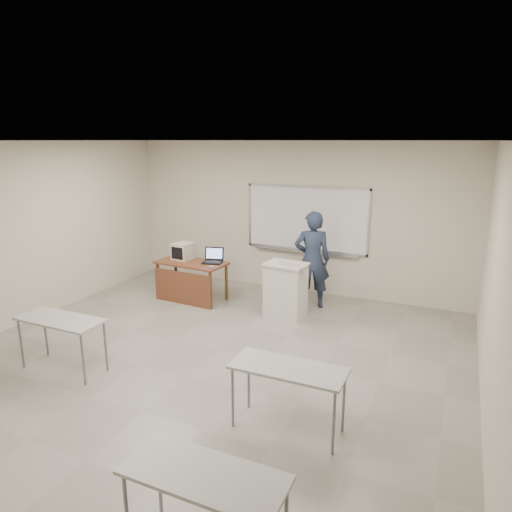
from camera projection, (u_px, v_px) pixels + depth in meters
The scene contains 10 objects.
floor at pixel (186, 377), 5.97m from camera, with size 7.00×8.00×0.01m, color gray.
whiteboard at pixel (306, 220), 8.99m from camera, with size 2.48×0.10×1.31m.
student_desks at pixel (111, 378), 4.62m from camera, with size 4.40×2.20×0.73m.
instructor_desk at pixel (189, 275), 8.65m from camera, with size 1.33×0.67×0.75m.
podium at pixel (285, 290), 7.89m from camera, with size 0.69×0.51×0.97m.
crt_monitor at pixel (184, 251), 8.86m from camera, with size 0.35×0.40×0.34m.
laptop at pixel (214, 259), 8.66m from camera, with size 0.36×0.34×0.27m.
mouse at pixel (211, 267), 8.29m from camera, with size 0.10×0.07×0.04m, color #A7A9B0.
keyboard at pixel (292, 265), 7.60m from camera, with size 0.50×0.17×0.03m, color #BBB19E.
presenter at pixel (312, 260), 8.28m from camera, with size 0.65×0.43×1.79m, color black.
Camera 1 is at (3.06, -4.54, 3.01)m, focal length 32.00 mm.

